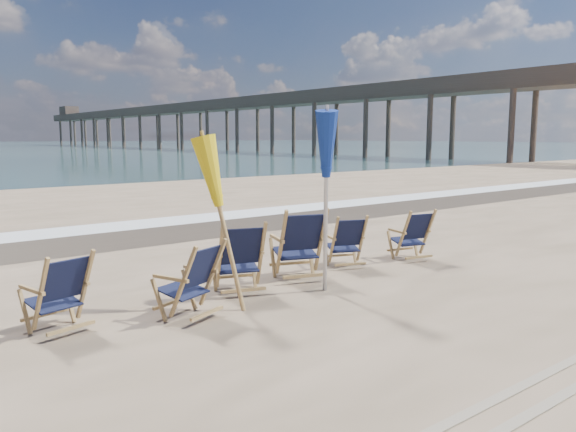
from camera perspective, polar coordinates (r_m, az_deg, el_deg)
name	(u,v)px	position (r m, az deg, el deg)	size (l,w,h in m)	color
surf_foam	(133,225)	(14.04, -15.49, -0.86)	(200.00, 1.40, 0.01)	silver
wet_sand_strip	(160,233)	(12.68, -12.89, -1.71)	(200.00, 2.60, 0.00)	#42362A
beach_chair_0	(86,288)	(6.62, -19.87, -6.89)	(0.59, 0.66, 0.92)	black
beach_chair_1	(213,276)	(6.78, -7.64, -6.04)	(0.60, 0.68, 0.94)	black
beach_chair_2	(261,257)	(7.58, -2.72, -4.15)	(0.65, 0.73, 1.02)	black
beach_chair_3	(321,243)	(8.31, 3.40, -2.78)	(0.70, 0.79, 1.10)	black
beach_chair_4	(362,241)	(9.17, 7.55, -2.50)	(0.56, 0.63, 0.88)	black
beach_chair_5	(428,234)	(9.93, 14.01, -1.79)	(0.58, 0.65, 0.90)	black
umbrella_yellow	(224,178)	(6.74, -6.49, 3.81)	(0.30, 0.30, 2.14)	tan
umbrella_blue	(326,153)	(7.37, 3.91, 6.45)	(0.30, 0.30, 2.45)	#A5A5AD
fishing_pier	(197,120)	(89.70, -9.20, 9.62)	(4.40, 140.00, 9.30)	#4F4139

